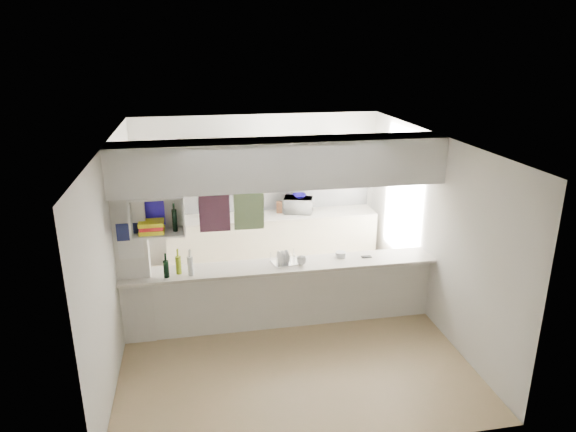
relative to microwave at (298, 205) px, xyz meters
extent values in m
plane|color=tan|center=(-0.67, -2.14, -1.05)|extent=(4.80, 4.80, 0.00)
plane|color=white|center=(-0.67, -2.14, 1.55)|extent=(4.80, 4.80, 0.00)
plane|color=silver|center=(-0.67, 0.26, 0.25)|extent=(4.20, 0.00, 4.20)
plane|color=silver|center=(-2.77, -2.14, 0.25)|extent=(0.00, 4.80, 4.80)
plane|color=silver|center=(1.43, -2.14, 0.25)|extent=(0.00, 4.80, 4.80)
cube|color=silver|center=(-0.67, -2.14, -0.61)|extent=(4.20, 0.15, 0.88)
cube|color=beige|center=(-0.67, -2.14, -0.15)|extent=(4.20, 0.50, 0.04)
cube|color=white|center=(-0.67, -2.14, 1.25)|extent=(4.20, 0.50, 0.60)
cube|color=silver|center=(-2.57, -2.14, 0.25)|extent=(0.40, 0.18, 2.60)
cube|color=#191E4C|center=(-2.57, -2.23, 0.50)|extent=(0.30, 0.01, 0.22)
cube|color=white|center=(-2.57, -2.23, 0.27)|extent=(0.30, 0.01, 0.24)
cube|color=#33162C|center=(-1.52, -1.92, 0.63)|extent=(0.40, 0.02, 0.62)
cube|color=#1B6A7B|center=(-1.07, -1.92, 0.63)|extent=(0.40, 0.02, 0.62)
cube|color=white|center=(-2.22, -2.24, 0.46)|extent=(0.65, 0.35, 0.02)
cube|color=white|center=(-2.22, -2.24, 0.93)|extent=(0.65, 0.35, 0.02)
cube|color=white|center=(-2.22, -2.08, 0.70)|extent=(0.65, 0.02, 0.50)
cube|color=white|center=(-2.53, -2.24, 0.70)|extent=(0.02, 0.35, 0.50)
cube|color=white|center=(-1.91, -2.24, 0.70)|extent=(0.02, 0.35, 0.50)
cube|color=yellow|center=(-2.30, -2.24, 0.50)|extent=(0.30, 0.24, 0.05)
cube|color=red|center=(-2.30, -2.24, 0.55)|extent=(0.28, 0.22, 0.05)
cube|color=yellow|center=(-2.30, -2.24, 0.60)|extent=(0.30, 0.24, 0.05)
cube|color=#190E9A|center=(-2.27, -2.11, 0.70)|extent=(0.26, 0.02, 0.34)
cylinder|color=black|center=(-2.02, -2.24, 0.61)|extent=(0.06, 0.06, 0.28)
cube|color=beige|center=(-0.47, -0.04, -0.60)|extent=(3.60, 0.60, 0.90)
cube|color=beige|center=(-0.47, -0.04, -0.15)|extent=(3.60, 0.63, 0.03)
cube|color=silver|center=(-0.47, 0.25, 0.17)|extent=(3.60, 0.03, 0.60)
cube|color=beige|center=(-0.67, 0.09, 0.83)|extent=(2.62, 0.34, 0.72)
cube|color=white|center=(0.08, 0.02, 0.43)|extent=(0.60, 0.46, 0.12)
cube|color=silver|center=(0.08, -0.21, 0.39)|extent=(0.60, 0.02, 0.05)
imported|color=white|center=(0.00, 0.00, 0.00)|extent=(0.56, 0.46, 0.27)
imported|color=#190E9A|center=(0.02, 0.02, 0.16)|extent=(0.23, 0.23, 0.06)
cube|color=silver|center=(-0.61, -2.10, -0.13)|extent=(0.41, 0.34, 0.01)
cylinder|color=white|center=(-0.69, -2.12, -0.03)|extent=(0.05, 0.18, 0.18)
cylinder|color=white|center=(-0.64, -2.11, -0.03)|extent=(0.05, 0.18, 0.18)
cylinder|color=white|center=(-0.59, -2.09, -0.03)|extent=(0.05, 0.18, 0.18)
imported|color=white|center=(-0.41, -2.20, -0.07)|extent=(0.16, 0.16, 0.10)
cylinder|color=black|center=(-2.16, -2.25, -0.02)|extent=(0.07, 0.07, 0.22)
cylinder|color=black|center=(-2.16, -2.25, 0.14)|extent=(0.03, 0.03, 0.10)
cylinder|color=olive|center=(-2.01, -2.17, -0.02)|extent=(0.07, 0.07, 0.24)
cylinder|color=olive|center=(-2.01, -2.17, 0.15)|extent=(0.03, 0.03, 0.10)
cylinder|color=silver|center=(-1.86, -2.25, -0.01)|extent=(0.07, 0.07, 0.25)
cylinder|color=silver|center=(-1.86, -2.25, 0.17)|extent=(0.03, 0.03, 0.10)
cylinder|color=silver|center=(0.17, -2.03, -0.10)|extent=(0.14, 0.14, 0.07)
cube|color=black|center=(0.52, -2.10, -0.13)|extent=(0.14, 0.07, 0.01)
cylinder|color=black|center=(-1.46, 0.01, -0.06)|extent=(0.10, 0.10, 0.14)
cube|color=#57331D|center=(-0.33, 0.04, -0.04)|extent=(0.11, 0.10, 0.20)
camera|label=1|loc=(-1.74, -8.32, 2.67)|focal=32.00mm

